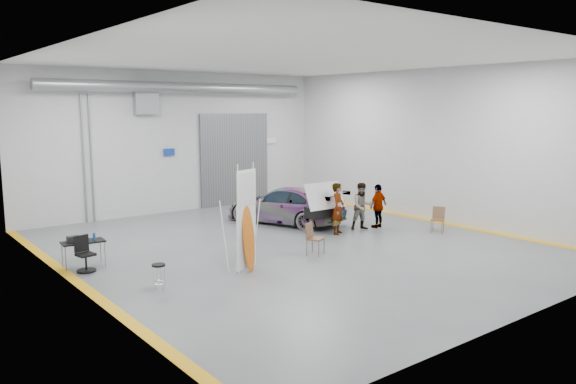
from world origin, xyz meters
TOP-DOWN VIEW (x-y plane):
  - ground at (0.00, 0.00)m, footprint 16.00×16.00m
  - room_shell at (0.24, 2.22)m, footprint 14.02×16.18m
  - sedan_car at (2.04, 3.12)m, footprint 3.52×5.22m
  - person_a at (2.31, 0.40)m, footprint 0.80×0.72m
  - person_b at (3.53, 0.40)m, footprint 1.03×0.91m
  - person_c at (4.24, 0.26)m, footprint 1.01×0.54m
  - surfboard_display at (-2.91, -1.52)m, footprint 0.81×0.44m
  - folding_chair_near at (-0.18, -1.26)m, footprint 0.61×0.65m
  - folding_chair_far at (5.28, -1.65)m, footprint 0.58×0.71m
  - shop_stool at (-5.47, -1.53)m, footprint 0.35×0.35m
  - work_table at (-6.28, 1.79)m, footprint 1.21×0.69m
  - office_chair at (-6.34, 1.28)m, footprint 0.52×0.53m
  - trunk_lid at (2.04, 0.95)m, footprint 1.64×0.99m

SIDE VIEW (x-z plane):
  - ground at x=0.00m, z-range 0.00..0.00m
  - folding_chair_far at x=5.28m, z-range -0.17..0.75m
  - folding_chair_near at x=-0.18m, z-range -0.18..0.80m
  - shop_stool at x=-5.47m, z-range 0.00..0.68m
  - office_chair at x=-6.34m, z-range -0.06..0.92m
  - sedan_car at x=2.04m, z-range 0.00..1.40m
  - work_table at x=-6.28m, z-range 0.26..1.21m
  - person_c at x=4.24m, z-range 0.00..1.66m
  - person_b at x=3.53m, z-range 0.00..1.75m
  - person_a at x=2.31m, z-range 0.00..1.84m
  - surfboard_display at x=-2.91m, z-range -0.28..2.71m
  - trunk_lid at x=2.04m, z-range 1.40..1.44m
  - room_shell at x=0.24m, z-range 1.07..7.08m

